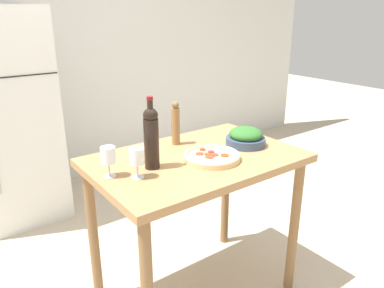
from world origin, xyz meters
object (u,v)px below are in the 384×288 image
at_px(homemade_pizza, 212,156).
at_px(wine_glass_far, 108,157).
at_px(salad_bowl, 246,137).
at_px(pepper_mill, 176,124).
at_px(wine_bottle, 151,136).
at_px(refrigerator, 10,117).
at_px(wine_glass_near, 137,158).

bearing_deg(homemade_pizza, wine_glass_far, 166.90).
bearing_deg(salad_bowl, pepper_mill, 141.09).
bearing_deg(homemade_pizza, salad_bowl, 10.87).
distance_m(wine_bottle, pepper_mill, 0.36).
height_order(refrigerator, homemade_pizza, refrigerator).
height_order(pepper_mill, homemade_pizza, pepper_mill).
height_order(wine_glass_near, salad_bowl, wine_glass_near).
height_order(wine_bottle, wine_glass_far, wine_bottle).
height_order(refrigerator, wine_bottle, refrigerator).
bearing_deg(salad_bowl, wine_bottle, 176.57).
xyz_separation_m(refrigerator, homemade_pizza, (0.62, -1.75, 0.08)).
xyz_separation_m(salad_bowl, homemade_pizza, (-0.30, -0.06, -0.03)).
relative_size(refrigerator, homemade_pizza, 5.63).
relative_size(wine_bottle, pepper_mill, 1.41).
bearing_deg(refrigerator, pepper_mill, -67.19).
bearing_deg(salad_bowl, wine_glass_far, 175.53).
xyz_separation_m(wine_bottle, salad_bowl, (0.60, -0.04, -0.11)).
relative_size(wine_bottle, wine_glass_near, 2.44).
relative_size(wine_glass_near, homemade_pizza, 0.50).
height_order(refrigerator, wine_glass_near, refrigerator).
bearing_deg(refrigerator, homemade_pizza, -70.43).
distance_m(wine_bottle, homemade_pizza, 0.35).
height_order(wine_glass_far, homemade_pizza, wine_glass_far).
height_order(wine_glass_far, salad_bowl, wine_glass_far).
bearing_deg(pepper_mill, refrigerator, 112.81).
relative_size(wine_glass_far, pepper_mill, 0.58).
xyz_separation_m(refrigerator, wine_glass_far, (0.10, -1.63, 0.16)).
bearing_deg(salad_bowl, homemade_pizza, -169.13).
distance_m(pepper_mill, salad_bowl, 0.41).
bearing_deg(wine_glass_far, wine_bottle, -7.36).
bearing_deg(homemade_pizza, refrigerator, 109.57).
height_order(wine_glass_near, homemade_pizza, wine_glass_near).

